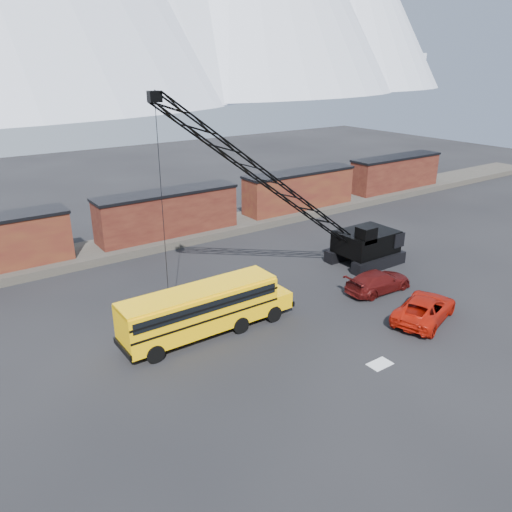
% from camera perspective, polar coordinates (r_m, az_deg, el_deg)
% --- Properties ---
extents(ground, '(160.00, 160.00, 0.00)m').
position_cam_1_polar(ground, '(31.76, 7.94, -9.16)').
color(ground, black).
rests_on(ground, ground).
extents(gravel_berm, '(120.00, 5.00, 0.70)m').
position_cam_1_polar(gravel_berm, '(48.47, -9.86, 2.13)').
color(gravel_berm, '#4B453E').
rests_on(gravel_berm, ground).
extents(boxcar_mid, '(13.70, 3.10, 4.17)m').
position_cam_1_polar(boxcar_mid, '(47.74, -10.04, 4.87)').
color(boxcar_mid, '#562618').
rests_on(boxcar_mid, gravel_berm).
extents(boxcar_east_near, '(13.70, 3.10, 4.17)m').
position_cam_1_polar(boxcar_east_near, '(56.10, 4.96, 7.56)').
color(boxcar_east_near, '#451313').
rests_on(boxcar_east_near, gravel_berm).
extents(boxcar_east_far, '(13.70, 3.10, 4.17)m').
position_cam_1_polar(boxcar_east_far, '(67.28, 15.65, 9.16)').
color(boxcar_east_far, '#562618').
rests_on(boxcar_east_far, gravel_berm).
extents(snow_patch, '(1.40, 0.90, 0.02)m').
position_cam_1_polar(snow_patch, '(29.77, 13.98, -11.89)').
color(snow_patch, silver).
rests_on(snow_patch, ground).
extents(school_bus, '(11.65, 2.65, 3.19)m').
position_cam_1_polar(school_bus, '(31.14, -5.86, -5.95)').
color(school_bus, '#FFB905').
rests_on(school_bus, ground).
extents(red_pickup, '(6.54, 4.47, 1.66)m').
position_cam_1_polar(red_pickup, '(34.89, 18.72, -5.68)').
color(red_pickup, '#B01508').
rests_on(red_pickup, ground).
extents(maroon_suv, '(5.54, 2.40, 1.59)m').
position_cam_1_polar(maroon_suv, '(38.17, 13.81, -2.83)').
color(maroon_suv, '#440D0C').
rests_on(maroon_suv, ground).
extents(crawler_crane, '(21.95, 4.20, 14.76)m').
position_cam_1_polar(crawler_crane, '(34.84, 2.78, 7.73)').
color(crawler_crane, black).
rests_on(crawler_crane, ground).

